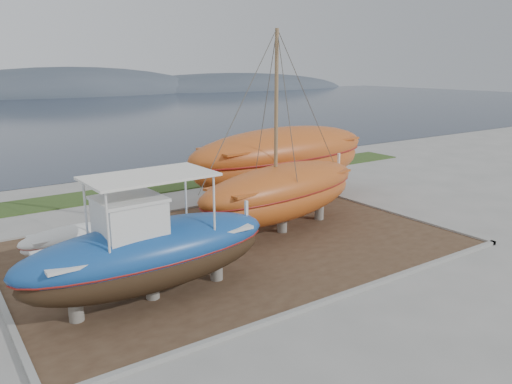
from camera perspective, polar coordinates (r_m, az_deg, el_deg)
ground at (r=18.32m, az=4.59°, el=-9.74°), size 140.00×140.00×0.00m
dirt_patch at (r=21.32m, az=-2.24°, el=-6.07°), size 18.00×12.00×0.06m
curb_frame at (r=21.30m, az=-2.24°, el=-5.96°), size 18.60×12.60×0.15m
grass_strip at (r=31.23m, az=-13.65°, el=0.18°), size 44.00×3.00×0.08m
blue_caique at (r=16.22m, az=-12.06°, el=-5.23°), size 8.64×3.00×4.11m
white_dinghy at (r=20.95m, az=-20.00°, el=-5.41°), size 4.28×1.80×1.26m
orange_sailboat at (r=21.86m, az=3.15°, el=6.49°), size 9.82×4.47×8.85m
orange_bare_hull at (r=27.71m, az=3.10°, el=3.06°), size 12.43×4.66×3.99m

